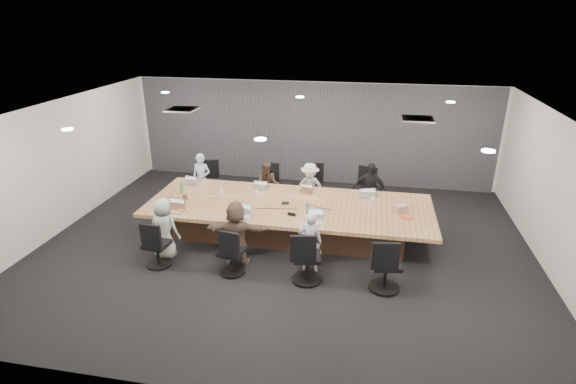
% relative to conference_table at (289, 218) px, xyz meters
% --- Properties ---
extents(floor, '(10.00, 8.00, 0.00)m').
position_rel_conference_table_xyz_m(floor, '(0.00, -0.50, -0.40)').
color(floor, black).
rests_on(floor, ground).
extents(ceiling, '(10.00, 8.00, 0.00)m').
position_rel_conference_table_xyz_m(ceiling, '(0.00, -0.50, 2.40)').
color(ceiling, white).
rests_on(ceiling, wall_back).
extents(wall_back, '(10.00, 0.00, 2.80)m').
position_rel_conference_table_xyz_m(wall_back, '(0.00, 3.50, 1.00)').
color(wall_back, silver).
rests_on(wall_back, ground).
extents(wall_front, '(10.00, 0.00, 2.80)m').
position_rel_conference_table_xyz_m(wall_front, '(0.00, -4.50, 1.00)').
color(wall_front, silver).
rests_on(wall_front, ground).
extents(wall_left, '(0.00, 8.00, 2.80)m').
position_rel_conference_table_xyz_m(wall_left, '(-5.00, -0.50, 1.00)').
color(wall_left, silver).
rests_on(wall_left, ground).
extents(wall_right, '(0.00, 8.00, 2.80)m').
position_rel_conference_table_xyz_m(wall_right, '(5.00, -0.50, 1.00)').
color(wall_right, silver).
rests_on(wall_right, ground).
extents(curtain, '(9.80, 0.04, 2.80)m').
position_rel_conference_table_xyz_m(curtain, '(0.00, 3.42, 1.00)').
color(curtain, '#4E4F59').
rests_on(curtain, ground).
extents(conference_table, '(6.00, 2.20, 0.74)m').
position_rel_conference_table_xyz_m(conference_table, '(0.00, 0.00, 0.00)').
color(conference_table, '#4C3121').
rests_on(conference_table, ground).
extents(chair_0, '(0.61, 0.61, 0.73)m').
position_rel_conference_table_xyz_m(chair_0, '(-2.48, 1.70, -0.03)').
color(chair_0, black).
rests_on(chair_0, ground).
extents(chair_1, '(0.60, 0.60, 0.77)m').
position_rel_conference_table_xyz_m(chair_1, '(-0.78, 1.70, -0.02)').
color(chair_1, black).
rests_on(chair_1, ground).
extents(chair_2, '(0.66, 0.66, 0.88)m').
position_rel_conference_table_xyz_m(chair_2, '(0.26, 1.70, 0.04)').
color(chair_2, black).
rests_on(chair_2, ground).
extents(chair_3, '(0.74, 0.74, 0.86)m').
position_rel_conference_table_xyz_m(chair_3, '(1.67, 1.70, 0.03)').
color(chair_3, black).
rests_on(chair_3, ground).
extents(chair_4, '(0.56, 0.56, 0.75)m').
position_rel_conference_table_xyz_m(chair_4, '(-2.22, -1.70, -0.03)').
color(chair_4, black).
rests_on(chair_4, ground).
extents(chair_5, '(0.57, 0.57, 0.73)m').
position_rel_conference_table_xyz_m(chair_5, '(-0.75, -1.70, -0.03)').
color(chair_5, black).
rests_on(chair_5, ground).
extents(chair_6, '(0.65, 0.65, 0.83)m').
position_rel_conference_table_xyz_m(chair_6, '(0.65, -1.70, 0.01)').
color(chair_6, black).
rests_on(chair_6, ground).
extents(chair_7, '(0.65, 0.65, 0.84)m').
position_rel_conference_table_xyz_m(chair_7, '(2.02, -1.70, 0.02)').
color(chair_7, black).
rests_on(chair_7, ground).
extents(person_0, '(0.47, 0.31, 1.28)m').
position_rel_conference_table_xyz_m(person_0, '(-2.48, 1.35, 0.24)').
color(person_0, '#B2C2EA').
rests_on(person_0, ground).
extents(laptop_0, '(0.34, 0.26, 0.02)m').
position_rel_conference_table_xyz_m(laptop_0, '(-2.48, 0.80, 0.35)').
color(laptop_0, '#B2B2B7').
rests_on(laptop_0, conference_table).
extents(person_1, '(0.58, 0.46, 1.18)m').
position_rel_conference_table_xyz_m(person_1, '(-0.78, 1.35, 0.19)').
color(person_1, '#422F25').
rests_on(person_1, ground).
extents(laptop_1, '(0.31, 0.22, 0.02)m').
position_rel_conference_table_xyz_m(laptop_1, '(-0.78, 0.80, 0.35)').
color(laptop_1, '#B2B2B7').
rests_on(laptop_1, conference_table).
extents(person_2, '(0.84, 0.56, 1.22)m').
position_rel_conference_table_xyz_m(person_2, '(0.26, 1.35, 0.21)').
color(person_2, '#B4BEB4').
rests_on(person_2, ground).
extents(laptop_2, '(0.32, 0.26, 0.02)m').
position_rel_conference_table_xyz_m(laptop_2, '(0.26, 0.80, 0.35)').
color(laptop_2, '#8C6647').
rests_on(laptop_2, conference_table).
extents(person_3, '(0.81, 0.43, 1.31)m').
position_rel_conference_table_xyz_m(person_3, '(1.67, 1.35, 0.26)').
color(person_3, black).
rests_on(person_3, ground).
extents(laptop_3, '(0.40, 0.32, 0.02)m').
position_rel_conference_table_xyz_m(laptop_3, '(1.67, 0.80, 0.35)').
color(laptop_3, '#B2B2B7').
rests_on(laptop_3, conference_table).
extents(person_4, '(0.65, 0.46, 1.24)m').
position_rel_conference_table_xyz_m(person_4, '(-2.22, -1.35, 0.22)').
color(person_4, '#A5AEA4').
rests_on(person_4, ground).
extents(laptop_4, '(0.38, 0.28, 0.02)m').
position_rel_conference_table_xyz_m(laptop_4, '(-2.22, -0.80, 0.35)').
color(laptop_4, '#8C6647').
rests_on(laptop_4, conference_table).
extents(person_5, '(1.24, 0.52, 1.29)m').
position_rel_conference_table_xyz_m(person_5, '(-0.75, -1.35, 0.24)').
color(person_5, brown).
rests_on(person_5, ground).
extents(laptop_5, '(0.35, 0.28, 0.02)m').
position_rel_conference_table_xyz_m(laptop_5, '(-0.75, -0.80, 0.35)').
color(laptop_5, '#B2B2B7').
rests_on(laptop_5, conference_table).
extents(person_6, '(0.46, 0.32, 1.20)m').
position_rel_conference_table_xyz_m(person_6, '(0.65, -1.35, 0.20)').
color(person_6, '#B0B3C9').
rests_on(person_6, ground).
extents(laptop_6, '(0.33, 0.24, 0.02)m').
position_rel_conference_table_xyz_m(laptop_6, '(0.65, -0.80, 0.35)').
color(laptop_6, '#B2B2B7').
rests_on(laptop_6, conference_table).
extents(bottle_green_left, '(0.09, 0.09, 0.25)m').
position_rel_conference_table_xyz_m(bottle_green_left, '(-2.49, 0.18, 0.46)').
color(bottle_green_left, '#398054').
rests_on(bottle_green_left, conference_table).
extents(bottle_green_right, '(0.08, 0.08, 0.24)m').
position_rel_conference_table_xyz_m(bottle_green_right, '(0.46, -0.41, 0.46)').
color(bottle_green_right, '#398054').
rests_on(bottle_green_right, conference_table).
extents(bottle_clear, '(0.08, 0.08, 0.20)m').
position_rel_conference_table_xyz_m(bottle_clear, '(-1.54, 0.12, 0.44)').
color(bottle_clear, silver).
rests_on(bottle_clear, conference_table).
extents(cup_white_far, '(0.10, 0.10, 0.10)m').
position_rel_conference_table_xyz_m(cup_white_far, '(-0.79, 0.35, 0.39)').
color(cup_white_far, white).
rests_on(cup_white_far, conference_table).
extents(cup_white_near, '(0.09, 0.09, 0.09)m').
position_rel_conference_table_xyz_m(cup_white_near, '(1.75, 0.44, 0.39)').
color(cup_white_near, white).
rests_on(cup_white_near, conference_table).
extents(mug_brown, '(0.11, 0.11, 0.12)m').
position_rel_conference_table_xyz_m(mug_brown, '(-2.25, -0.21, 0.40)').
color(mug_brown, brown).
rests_on(mug_brown, conference_table).
extents(mic_left, '(0.20, 0.16, 0.03)m').
position_rel_conference_table_xyz_m(mic_left, '(-1.08, -0.46, 0.36)').
color(mic_left, black).
rests_on(mic_left, conference_table).
extents(mic_right, '(0.16, 0.12, 0.03)m').
position_rel_conference_table_xyz_m(mic_right, '(-0.07, -0.01, 0.35)').
color(mic_right, black).
rests_on(mic_right, conference_table).
extents(stapler, '(0.17, 0.07, 0.06)m').
position_rel_conference_table_xyz_m(stapler, '(0.16, -0.57, 0.37)').
color(stapler, black).
rests_on(stapler, conference_table).
extents(canvas_bag, '(0.30, 0.27, 0.14)m').
position_rel_conference_table_xyz_m(canvas_bag, '(2.32, 0.05, 0.41)').
color(canvas_bag, tan).
rests_on(canvas_bag, conference_table).
extents(snack_packet, '(0.23, 0.23, 0.04)m').
position_rel_conference_table_xyz_m(snack_packet, '(2.41, -0.26, 0.36)').
color(snack_packet, '#DA5C35').
rests_on(snack_packet, conference_table).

